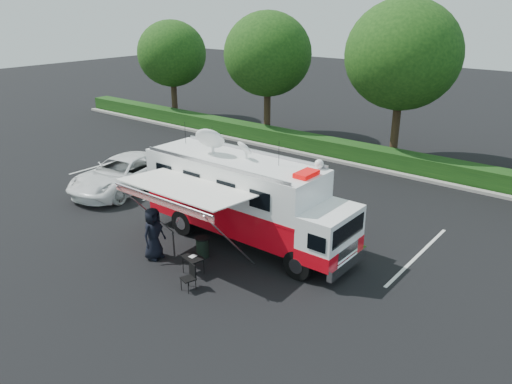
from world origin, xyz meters
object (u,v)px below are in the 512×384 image
Objects in this scene: folding_table at (193,258)px; trash_bin at (203,247)px; white_suv at (125,189)px; command_truck at (246,199)px.

trash_bin is (-0.61, 1.07, -0.20)m from folding_table.
white_suv reaches higher than folding_table.
command_truck reaches higher than folding_table.
command_truck is at bearing 75.87° from trash_bin.
trash_bin is at bearing -104.13° from command_truck.
trash_bin reaches higher than folding_table.
command_truck is 3.18m from folding_table.
command_truck is 2.38m from trash_bin.
command_truck is at bearing 92.63° from folding_table.
white_suv is 7.80× the size of trash_bin.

